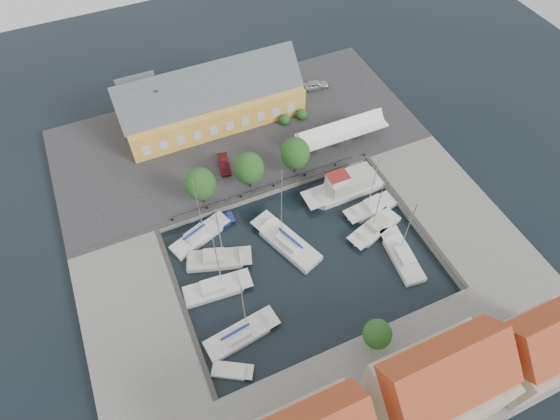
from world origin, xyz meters
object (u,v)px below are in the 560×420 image
at_px(warehouse, 207,101).
at_px(car_silver, 316,85).
at_px(tent_canopy, 342,130).
at_px(car_red, 224,164).
at_px(west_boat_a, 199,237).
at_px(launch_nw, 216,223).
at_px(west_boat_d, 240,335).
at_px(east_boat_c, 402,257).
at_px(west_boat_b, 218,260).
at_px(launch_sw, 232,371).
at_px(east_boat_a, 371,208).
at_px(west_boat_c, 216,289).
at_px(east_boat_b, 375,228).
at_px(center_sailboat, 287,243).
at_px(trawler, 346,187).

relative_size(warehouse, car_silver, 6.50).
height_order(warehouse, tent_canopy, warehouse).
xyz_separation_m(car_red, west_boat_a, (-7.27, -9.92, -1.42)).
bearing_deg(tent_canopy, warehouse, 140.14).
bearing_deg(launch_nw, car_red, 63.16).
bearing_deg(west_boat_d, launch_nw, 80.35).
distance_m(east_boat_c, west_boat_b, 24.04).
bearing_deg(west_boat_b, launch_sw, -103.13).
relative_size(warehouse, east_boat_a, 2.56).
relative_size(tent_canopy, east_boat_a, 1.25).
bearing_deg(west_boat_c, east_boat_c, -12.97).
xyz_separation_m(east_boat_c, west_boat_c, (-23.71, 5.46, 0.00)).
distance_m(car_silver, launch_nw, 31.75).
xyz_separation_m(tent_canopy, west_boat_a, (-25.42, -7.36, -3.41)).
distance_m(warehouse, launch_sw, 41.60).
xyz_separation_m(east_boat_b, launch_nw, (-19.44, 9.72, -0.17)).
relative_size(east_boat_b, west_boat_d, 0.93).
bearing_deg(east_boat_a, warehouse, 119.37).
bearing_deg(east_boat_a, car_silver, 80.80).
height_order(car_silver, center_sailboat, center_sailboat).
xyz_separation_m(east_boat_a, west_boat_c, (-24.18, -3.15, -0.00)).
relative_size(west_boat_b, west_boat_d, 0.96).
height_order(trawler, west_boat_c, west_boat_c).
height_order(warehouse, west_boat_b, west_boat_b).
bearing_deg(west_boat_b, car_red, 66.67).
bearing_deg(warehouse, west_boat_a, -112.57).
height_order(east_boat_b, west_boat_a, west_boat_a).
distance_m(warehouse, west_boat_b, 27.10).
bearing_deg(car_silver, west_boat_d, 152.27).
bearing_deg(west_boat_c, trawler, 18.53).
relative_size(east_boat_a, west_boat_a, 0.96).
xyz_separation_m(tent_canopy, east_boat_a, (-1.74, -12.55, -3.42)).
bearing_deg(east_boat_a, launch_sw, -152.56).
bearing_deg(west_boat_b, trawler, 9.78).
xyz_separation_m(east_boat_a, east_boat_b, (-1.33, -3.23, -0.00)).
relative_size(tent_canopy, west_boat_d, 1.16).
xyz_separation_m(east_boat_a, launch_sw, (-25.92, -13.46, -0.17)).
height_order(east_boat_c, west_boat_b, west_boat_b).
bearing_deg(car_red, east_boat_c, -45.60).
relative_size(tent_canopy, center_sailboat, 0.97).
bearing_deg(west_boat_b, launch_nw, 72.31).
height_order(car_silver, west_boat_c, west_boat_c).
relative_size(warehouse, west_boat_a, 2.46).
relative_size(warehouse, east_boat_c, 2.57).
xyz_separation_m(warehouse, car_red, (-1.55, -11.29, -2.74)).
xyz_separation_m(east_boat_b, west_boat_b, (-21.27, 4.00, -0.00)).
distance_m(car_red, launch_sw, 30.15).
xyz_separation_m(tent_canopy, west_boat_b, (-24.33, -11.78, -3.42)).
height_order(east_boat_a, launch_nw, east_boat_a).
height_order(car_red, east_boat_c, east_boat_c).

